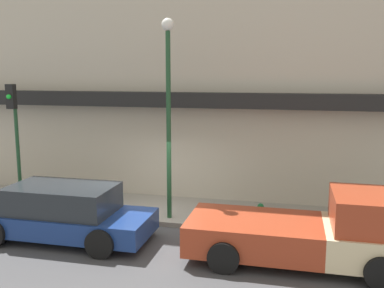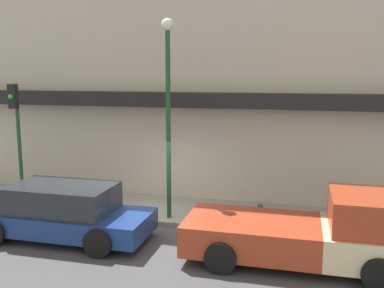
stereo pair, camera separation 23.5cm
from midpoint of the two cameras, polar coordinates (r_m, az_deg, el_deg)
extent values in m
plane|color=#424244|center=(13.08, -6.17, -10.78)|extent=(80.00, 80.00, 0.00)
cube|color=gray|center=(14.25, -4.37, -8.73)|extent=(36.00, 2.67, 0.15)
cube|color=#BCB29E|center=(16.33, -1.51, 14.40)|extent=(19.80, 3.00, 11.86)
cube|color=black|center=(14.56, -3.30, 5.92)|extent=(18.22, 0.60, 0.50)
cube|color=beige|center=(10.92, 22.22, -12.18)|extent=(2.16, 2.04, 0.74)
cube|color=#9E381E|center=(10.67, 22.48, -8.31)|extent=(1.84, 1.88, 0.80)
cube|color=#9E381E|center=(10.82, 7.66, -11.75)|extent=(3.24, 2.04, 0.74)
cylinder|color=black|center=(11.96, 21.67, -11.50)|extent=(0.74, 0.22, 0.74)
cylinder|color=black|center=(10.10, 23.35, -15.55)|extent=(0.74, 0.22, 0.74)
cylinder|color=black|center=(11.92, 5.25, -10.92)|extent=(0.74, 0.22, 0.74)
cylinder|color=black|center=(10.05, 3.53, -14.89)|extent=(0.74, 0.22, 0.74)
cube|color=navy|center=(12.43, -17.27, -9.80)|extent=(4.89, 1.86, 0.56)
cube|color=#23282D|center=(12.24, -17.42, -6.96)|extent=(2.83, 1.68, 0.72)
cylinder|color=black|center=(12.61, -9.02, -9.85)|extent=(0.74, 0.22, 0.74)
cylinder|color=black|center=(11.02, -12.79, -12.85)|extent=(0.74, 0.22, 0.74)
cylinder|color=black|center=(14.00, -20.70, -8.39)|extent=(0.74, 0.22, 0.74)
cylinder|color=#196633|center=(12.68, 8.57, -9.61)|extent=(0.20, 0.20, 0.49)
sphere|color=#196633|center=(12.58, 8.60, -8.25)|extent=(0.19, 0.19, 0.19)
cylinder|color=#1E4728|center=(12.64, -3.66, 2.20)|extent=(0.14, 0.14, 5.55)
sphere|color=silver|center=(12.62, -3.81, 15.62)|extent=(0.36, 0.36, 0.36)
cylinder|color=#1E4728|center=(15.48, -22.65, -0.06)|extent=(0.12, 0.12, 4.01)
cube|color=black|center=(15.19, -23.38, 5.83)|extent=(0.28, 0.20, 0.80)
sphere|color=green|center=(15.10, -23.65, 5.80)|extent=(0.16, 0.16, 0.16)
camera|label=1|loc=(0.12, -90.51, -0.08)|focal=40.00mm
camera|label=2|loc=(0.12, 89.49, 0.08)|focal=40.00mm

